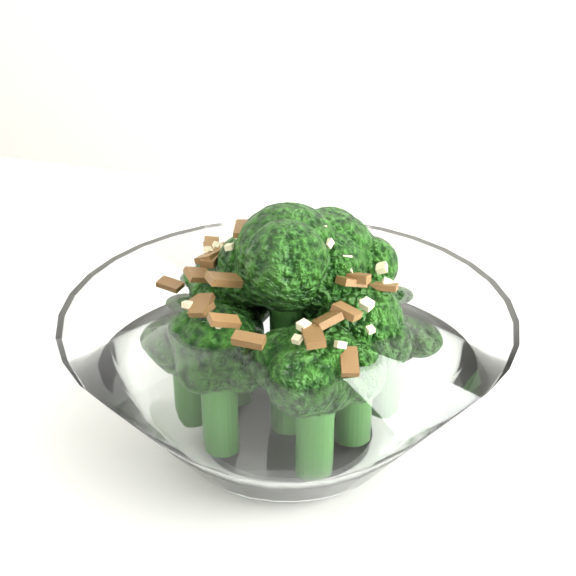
% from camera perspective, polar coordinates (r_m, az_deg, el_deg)
% --- Properties ---
extents(broccoli_dish, '(0.21, 0.21, 0.13)m').
position_cam_1_polar(broccoli_dish, '(0.42, 0.07, -4.79)').
color(broccoli_dish, white).
rests_on(broccoli_dish, table).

